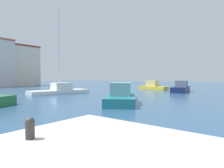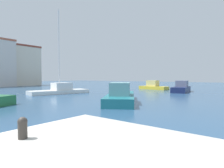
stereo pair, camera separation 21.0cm
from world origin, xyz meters
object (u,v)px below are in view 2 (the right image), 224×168
(sailboat_white_outer_mooring, at_px, (60,90))
(motorboat_yellow_far_left, at_px, (153,86))
(mooring_bollard, at_px, (23,127))
(motorboat_navy_inner_mooring, at_px, (181,88))
(motorboat_teal_near_pier, at_px, (121,96))

(sailboat_white_outer_mooring, height_order, motorboat_yellow_far_left, sailboat_white_outer_mooring)
(mooring_bollard, distance_m, motorboat_yellow_far_left, 34.84)
(motorboat_navy_inner_mooring, bearing_deg, sailboat_white_outer_mooring, 138.39)
(motorboat_yellow_far_left, bearing_deg, sailboat_white_outer_mooring, 159.65)
(sailboat_white_outer_mooring, bearing_deg, motorboat_teal_near_pier, -99.52)
(sailboat_white_outer_mooring, relative_size, motorboat_yellow_far_left, 2.04)
(mooring_bollard, relative_size, sailboat_white_outer_mooring, 0.04)
(mooring_bollard, bearing_deg, motorboat_teal_near_pier, 26.57)
(sailboat_white_outer_mooring, height_order, motorboat_teal_near_pier, sailboat_white_outer_mooring)
(mooring_bollard, distance_m, sailboat_white_outer_mooring, 24.13)
(sailboat_white_outer_mooring, height_order, motorboat_navy_inner_mooring, sailboat_white_outer_mooring)
(mooring_bollard, height_order, motorboat_navy_inner_mooring, motorboat_navy_inner_mooring)
(mooring_bollard, xyz_separation_m, motorboat_yellow_far_left, (32.52, 12.46, -0.70))
(sailboat_white_outer_mooring, xyz_separation_m, motorboat_navy_inner_mooring, (14.77, -13.12, 0.08))
(sailboat_white_outer_mooring, xyz_separation_m, motorboat_yellow_far_left, (17.69, -6.56, 0.04))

